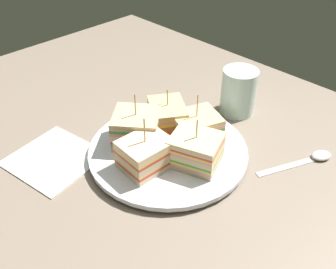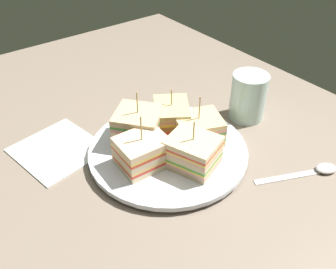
{
  "view_description": "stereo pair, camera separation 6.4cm",
  "coord_description": "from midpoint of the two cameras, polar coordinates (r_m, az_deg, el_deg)",
  "views": [
    {
      "loc": [
        36.18,
        -35.85,
        43.24
      ],
      "look_at": [
        0.0,
        0.0,
        4.6
      ],
      "focal_mm": 39.55,
      "sensor_mm": 36.0,
      "label": 1
    },
    {
      "loc": [
        40.38,
        -31.04,
        43.24
      ],
      "look_at": [
        0.0,
        0.0,
        4.6
      ],
      "focal_mm": 39.55,
      "sensor_mm": 36.0,
      "label": 2
    }
  ],
  "objects": [
    {
      "name": "plate",
      "position": [
        0.66,
        -2.77,
        -2.61
      ],
      "size": [
        28.25,
        28.25,
        1.6
      ],
      "color": "white",
      "rests_on": "ground_plane"
    },
    {
      "name": "sandwich_wedge_2",
      "position": [
        0.67,
        1.58,
        1.06
      ],
      "size": [
        9.3,
        10.0,
        9.21
      ],
      "rotation": [
        0.0,
        0.0,
        10.62
      ],
      "color": "#D2BA80",
      "rests_on": "plate"
    },
    {
      "name": "sandwich_wedge_1",
      "position": [
        0.61,
        1.25,
        -2.51
      ],
      "size": [
        9.93,
        9.2,
        8.77
      ],
      "rotation": [
        0.0,
        0.0,
        9.78
      ],
      "color": "#D5B489",
      "rests_on": "plate"
    },
    {
      "name": "spoon",
      "position": [
        0.69,
        18.93,
        -3.58
      ],
      "size": [
        7.87,
        14.44,
        1.0
      ],
      "rotation": [
        0.0,
        0.0,
        1.15
      ],
      "color": "silver",
      "rests_on": "ground_plane"
    },
    {
      "name": "drinking_glass",
      "position": [
        0.77,
        8.13,
        6.19
      ],
      "size": [
        7.15,
        7.15,
        9.53
      ],
      "color": "silver",
      "rests_on": "ground_plane"
    },
    {
      "name": "sandwich_wedge_0",
      "position": [
        0.61,
        -6.43,
        -3.07
      ],
      "size": [
        7.13,
        8.41,
        9.62
      ],
      "rotation": [
        0.0,
        0.0,
        7.8
      ],
      "color": "beige",
      "rests_on": "plate"
    },
    {
      "name": "ground_plane",
      "position": [
        0.67,
        -2.72,
        -3.84
      ],
      "size": [
        121.52,
        85.63,
        1.8
      ],
      "primitive_type": "cube",
      "color": "gray"
    },
    {
      "name": "sandwich_wedge_4",
      "position": [
        0.66,
        -7.56,
        0.88
      ],
      "size": [
        10.9,
        10.81,
        9.9
      ],
      "rotation": [
        0.0,
        0.0,
        13.26
      ],
      "color": "beige",
      "rests_on": "plate"
    },
    {
      "name": "napkin",
      "position": [
        0.7,
        -19.69,
        -3.57
      ],
      "size": [
        16.45,
        15.83,
        0.5
      ],
      "primitive_type": "cube",
      "rotation": [
        0.0,
        0.0,
        0.17
      ],
      "color": "white",
      "rests_on": "ground_plane"
    },
    {
      "name": "sandwich_wedge_3",
      "position": [
        0.69,
        -2.74,
        2.6
      ],
      "size": [
        10.18,
        9.67,
        8.56
      ],
      "rotation": [
        0.0,
        0.0,
        11.98
      ],
      "color": "beige",
      "rests_on": "plate"
    }
  ]
}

